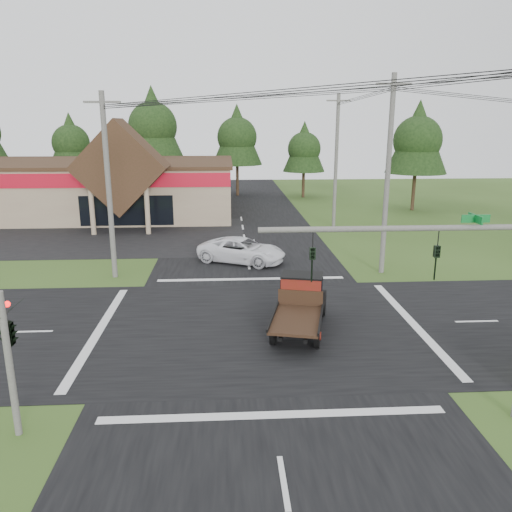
{
  "coord_description": "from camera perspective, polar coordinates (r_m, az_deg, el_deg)",
  "views": [
    {
      "loc": [
        -1.32,
        -20.62,
        8.78
      ],
      "look_at": [
        0.12,
        4.04,
        2.2
      ],
      "focal_mm": 35.0,
      "sensor_mm": 36.0,
      "label": 1
    }
  ],
  "objects": [
    {
      "name": "tree_row_c",
      "position": [
        62.23,
        -11.73,
        14.57
      ],
      "size": [
        7.28,
        7.28,
        13.13
      ],
      "color": "#332316",
      "rests_on": "ground"
    },
    {
      "name": "road_ew",
      "position": [
        22.45,
        0.3,
        -8.07
      ],
      "size": [
        120.0,
        12.0,
        0.02
      ],
      "primitive_type": "cube",
      "color": "black",
      "rests_on": "ground"
    },
    {
      "name": "ground",
      "position": [
        22.45,
        0.3,
        -8.1
      ],
      "size": [
        120.0,
        120.0,
        0.0
      ],
      "primitive_type": "plane",
      "color": "#354F1C",
      "rests_on": "ground"
    },
    {
      "name": "white_pickup",
      "position": [
        32.47,
        -1.62,
        0.66
      ],
      "size": [
        6.25,
        4.74,
        1.58
      ],
      "primitive_type": "imported",
      "rotation": [
        0.0,
        0.0,
        1.14
      ],
      "color": "white",
      "rests_on": "ground"
    },
    {
      "name": "traffic_signal_mast",
      "position": [
        15.56,
        24.16,
        -2.69
      ],
      "size": [
        8.12,
        0.24,
        7.0
      ],
      "color": "#595651",
      "rests_on": "ground"
    },
    {
      "name": "utility_pole_n",
      "position": [
        43.73,
        9.14,
        10.75
      ],
      "size": [
        2.0,
        0.3,
        11.2
      ],
      "color": "#595651",
      "rests_on": "ground"
    },
    {
      "name": "traffic_signal_corner",
      "position": [
        15.58,
        -26.65,
        -6.46
      ],
      "size": [
        0.53,
        2.48,
        4.4
      ],
      "color": "#595651",
      "rests_on": "ground"
    },
    {
      "name": "utility_pole_nw",
      "position": [
        29.59,
        -16.51,
        7.73
      ],
      "size": [
        2.0,
        0.3,
        10.5
      ],
      "color": "#595651",
      "rests_on": "ground"
    },
    {
      "name": "utility_pole_ne",
      "position": [
        30.24,
        14.82,
        8.95
      ],
      "size": [
        2.0,
        0.3,
        11.5
      ],
      "color": "#595651",
      "rests_on": "ground"
    },
    {
      "name": "road_ns",
      "position": [
        22.45,
        0.3,
        -8.08
      ],
      "size": [
        12.0,
        120.0,
        0.02
      ],
      "primitive_type": "cube",
      "color": "black",
      "rests_on": "ground"
    },
    {
      "name": "parking_apron",
      "position": [
        42.52,
        -20.62,
        2.05
      ],
      "size": [
        28.0,
        14.0,
        0.02
      ],
      "primitive_type": "cube",
      "color": "black",
      "rests_on": "ground"
    },
    {
      "name": "tree_row_e",
      "position": [
        61.4,
        5.53,
        12.29
      ],
      "size": [
        5.04,
        5.04,
        9.09
      ],
      "color": "#332316",
      "rests_on": "ground"
    },
    {
      "name": "tree_side_ne",
      "position": [
        54.2,
        18.01,
        12.73
      ],
      "size": [
        6.16,
        6.16,
        11.11
      ],
      "color": "#332316",
      "rests_on": "ground"
    },
    {
      "name": "antique_flatbed_truck",
      "position": [
        21.78,
        4.97,
        -5.69
      ],
      "size": [
        3.29,
        5.77,
        2.27
      ],
      "primitive_type": null,
      "rotation": [
        0.0,
        0.0,
        -0.24
      ],
      "color": "#611D0D",
      "rests_on": "ground"
    },
    {
      "name": "cvs_building",
      "position": [
        52.56,
        -19.37,
        7.53
      ],
      "size": [
        30.4,
        18.2,
        9.19
      ],
      "color": "#9C836A",
      "rests_on": "ground"
    },
    {
      "name": "tree_row_d",
      "position": [
        62.65,
        -2.19,
        13.63
      ],
      "size": [
        6.16,
        6.16,
        11.11
      ],
      "color": "#332316",
      "rests_on": "ground"
    },
    {
      "name": "tree_row_b",
      "position": [
        65.38,
        -20.41,
        12.19
      ],
      "size": [
        5.6,
        5.6,
        10.1
      ],
      "color": "#332316",
      "rests_on": "ground"
    }
  ]
}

